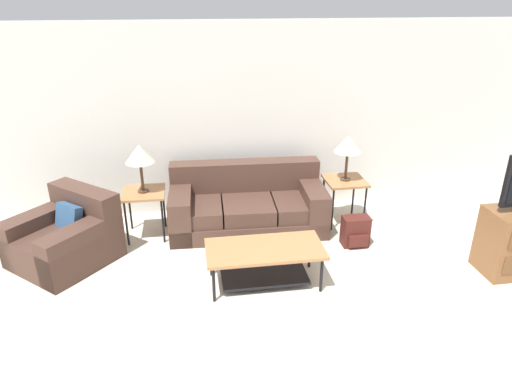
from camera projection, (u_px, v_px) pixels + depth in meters
The scene contains 9 objects.
wall_back at pixel (244, 120), 6.29m from camera, with size 9.02×0.06×2.60m.
couch at pixel (247, 206), 6.08m from camera, with size 2.05×1.03×0.82m.
armchair at pixel (66, 238), 5.30m from camera, with size 1.39×1.39×0.80m.
coffee_table at pixel (265, 257), 4.84m from camera, with size 1.24×0.60×0.44m.
side_table_left at pixel (144, 196), 5.73m from camera, with size 0.52×0.51×0.62m.
side_table_right at pixel (345, 184), 6.10m from camera, with size 0.52×0.51×0.62m.
table_lamp_left at pixel (139, 154), 5.51m from camera, with size 0.36×0.36×0.61m.
table_lamp_right at pixel (348, 145), 5.87m from camera, with size 0.36×0.36×0.61m.
backpack at pixel (355, 232), 5.65m from camera, with size 0.33×0.28×0.38m.
Camera 1 is at (-0.77, -2.30, 2.89)m, focal length 32.00 mm.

